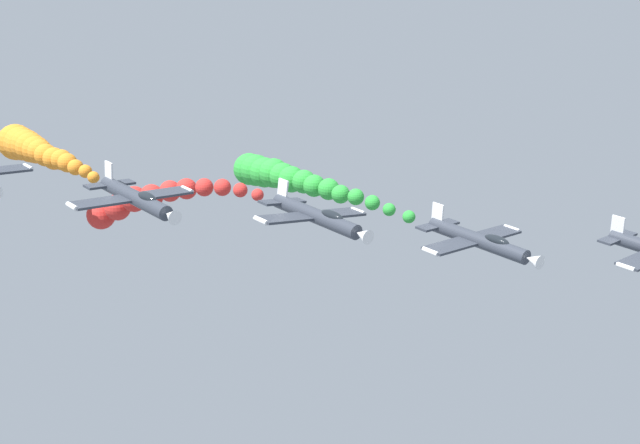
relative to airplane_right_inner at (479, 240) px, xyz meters
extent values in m
cylinder|color=white|center=(-6.57, 8.24, -1.24)|extent=(0.36, 1.40, 0.36)
cube|color=#333842|center=(-11.17, 4.64, -1.12)|extent=(3.80, 1.20, 0.20)
cube|color=white|center=(-11.18, 4.54, -0.20)|extent=(0.15, 1.10, 1.60)
cylinder|color=#333842|center=(0.00, -0.18, -0.03)|extent=(1.15, 9.00, 1.15)
cone|color=white|center=(0.00, 4.92, -0.03)|extent=(1.09, 1.20, 1.09)
cube|color=#333842|center=(0.01, -0.58, -0.13)|extent=(9.20, 1.90, 0.60)
cylinder|color=white|center=(-4.59, -0.58, -0.34)|extent=(0.38, 1.40, 0.38)
cylinder|color=white|center=(4.60, -0.58, 0.08)|extent=(0.38, 1.40, 0.38)
cube|color=#333842|center=(0.00, -4.18, 0.02)|extent=(3.80, 1.20, 0.35)
cube|color=white|center=(-0.04, -4.28, 0.93)|extent=(0.21, 1.10, 1.60)
ellipsoid|color=black|center=(-0.02, 1.62, 0.46)|extent=(0.83, 2.20, 0.74)
sphere|color=green|center=(-0.07, -7.39, -0.19)|extent=(1.05, 1.05, 1.05)
sphere|color=green|center=(0.01, -9.60, -0.14)|extent=(1.08, 1.08, 1.08)
sphere|color=green|center=(-0.14, -11.81, -0.14)|extent=(1.30, 1.30, 1.30)
sphere|color=green|center=(-0.24, -14.02, -0.21)|extent=(1.45, 1.45, 1.45)
sphere|color=green|center=(-0.42, -16.23, -0.55)|extent=(1.67, 1.67, 1.67)
sphere|color=green|center=(-0.89, -18.44, -0.73)|extent=(1.99, 1.99, 1.99)
sphere|color=green|center=(-0.99, -20.65, -0.95)|extent=(2.09, 2.09, 2.09)
sphere|color=green|center=(-1.52, -22.86, -1.19)|extent=(2.28, 2.28, 2.28)
sphere|color=green|center=(-1.71, -25.08, -1.51)|extent=(2.59, 2.59, 2.59)
sphere|color=green|center=(-2.33, -27.29, -1.82)|extent=(2.71, 2.71, 2.71)
sphere|color=green|center=(-2.84, -29.50, -2.11)|extent=(3.04, 3.04, 3.04)
sphere|color=green|center=(-3.27, -31.71, -2.62)|extent=(3.17, 3.17, 3.17)
sphere|color=green|center=(-3.75, -33.92, -2.98)|extent=(3.39, 3.39, 3.39)
sphere|color=green|center=(-4.38, -36.13, -3.46)|extent=(3.51, 3.51, 3.51)
cylinder|color=#333842|center=(9.77, -7.26, 2.13)|extent=(1.25, 9.00, 1.25)
cone|color=white|center=(9.77, -2.16, 2.13)|extent=(1.19, 1.20, 1.19)
cube|color=#333842|center=(9.78, -7.66, 2.03)|extent=(9.13, 1.90, 1.51)
cylinder|color=white|center=(5.23, -7.66, 1.37)|extent=(0.41, 1.40, 0.41)
cylinder|color=white|center=(14.34, -7.66, 2.70)|extent=(0.41, 1.40, 0.41)
cube|color=#333842|center=(9.76, -11.26, 2.18)|extent=(3.79, 1.20, 0.73)
cube|color=white|center=(9.63, -11.36, 3.09)|extent=(0.37, 1.10, 1.60)
ellipsoid|color=black|center=(9.70, -5.46, 2.62)|extent=(0.89, 2.20, 0.81)
sphere|color=red|center=(9.74, -14.54, 1.91)|extent=(0.99, 0.99, 0.99)
sphere|color=red|center=(9.83, -16.83, 1.76)|extent=(1.19, 1.19, 1.19)
sphere|color=red|center=(10.07, -19.11, 1.48)|extent=(1.44, 1.44, 1.44)
sphere|color=red|center=(10.42, -21.39, 1.00)|extent=(1.56, 1.56, 1.56)
sphere|color=red|center=(10.83, -23.68, 0.39)|extent=(1.85, 1.85, 1.85)
sphere|color=red|center=(11.19, -25.96, -0.31)|extent=(1.92, 1.92, 1.92)
sphere|color=red|center=(11.84, -28.25, -1.23)|extent=(2.18, 2.18, 2.18)
sphere|color=red|center=(12.44, -30.53, -1.96)|extent=(2.41, 2.41, 2.41)
sphere|color=red|center=(13.08, -32.81, -3.22)|extent=(2.52, 2.52, 2.52)
sphere|color=red|center=(13.77, -35.10, -4.47)|extent=(2.79, 2.79, 2.79)
cylinder|color=#333842|center=(19.77, -15.66, 3.47)|extent=(1.17, 9.00, 1.17)
cone|color=white|center=(19.77, -10.56, 3.47)|extent=(1.11, 1.20, 1.11)
cube|color=#333842|center=(19.78, -16.06, 3.37)|extent=(9.19, 1.90, 0.82)
cylinder|color=white|center=(15.19, -16.06, 3.06)|extent=(0.38, 1.40, 0.38)
cylinder|color=white|center=(24.37, -16.06, 3.69)|extent=(0.38, 1.40, 0.38)
cube|color=#333842|center=(19.77, -19.66, 3.52)|extent=(3.80, 1.20, 0.44)
cube|color=white|center=(19.71, -19.76, 4.44)|extent=(0.25, 1.10, 1.61)
ellipsoid|color=black|center=(19.74, -13.86, 3.97)|extent=(0.85, 2.20, 0.75)
sphere|color=orange|center=(19.80, -22.42, 3.44)|extent=(0.94, 0.94, 0.94)
sphere|color=orange|center=(19.65, -24.18, 3.50)|extent=(1.08, 1.08, 1.08)
sphere|color=orange|center=(19.69, -25.94, 3.45)|extent=(1.31, 1.31, 1.31)
sphere|color=orange|center=(19.61, -27.70, 3.43)|extent=(1.61, 1.61, 1.61)
sphere|color=orange|center=(19.38, -29.45, 3.27)|extent=(1.78, 1.78, 1.78)
sphere|color=orange|center=(19.32, -31.21, 2.99)|extent=(1.95, 1.95, 1.95)
sphere|color=orange|center=(19.33, -32.97, 2.92)|extent=(2.01, 2.01, 2.01)
sphere|color=orange|center=(19.14, -34.73, 2.85)|extent=(2.20, 2.20, 2.20)
sphere|color=orange|center=(18.83, -36.49, 2.60)|extent=(2.52, 2.52, 2.52)
sphere|color=orange|center=(18.65, -38.25, 2.42)|extent=(2.80, 2.80, 2.80)
sphere|color=orange|center=(18.34, -40.01, 2.22)|extent=(2.96, 2.96, 2.96)
sphere|color=orange|center=(18.12, -41.76, 1.89)|extent=(3.07, 3.07, 3.07)
sphere|color=orange|center=(17.65, -43.52, 1.58)|extent=(3.30, 3.30, 3.30)
sphere|color=orange|center=(17.51, -45.28, 1.34)|extent=(3.62, 3.62, 3.62)
cylinder|color=white|center=(24.33, -23.76, 4.78)|extent=(0.39, 1.40, 0.39)
camera|label=1|loc=(46.54, 37.99, 22.67)|focal=47.77mm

